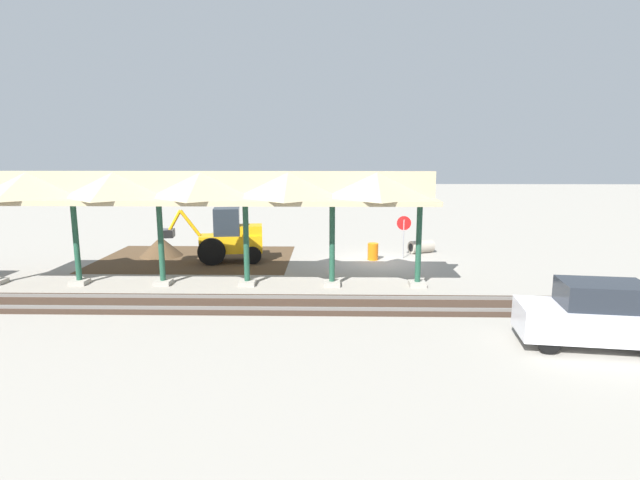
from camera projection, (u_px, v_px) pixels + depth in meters
name	position (u px, v px, depth m)	size (l,w,h in m)	color
ground_plane	(378.00, 262.00, 26.05)	(120.00, 120.00, 0.00)	gray
dirt_work_zone	(196.00, 259.00, 26.83)	(10.17, 7.00, 0.01)	#4C3823
platform_canopy	(201.00, 189.00, 20.89)	(19.55, 3.20, 4.90)	#9E998E
rail_tracks	(396.00, 305.00, 18.76)	(60.00, 2.58, 0.15)	slate
stop_sign	(404.00, 228.00, 26.70)	(0.76, 0.11, 2.29)	gray
backhoe	(228.00, 238.00, 25.90)	(5.19, 2.10, 2.82)	orange
dirt_mound	(162.00, 256.00, 27.52)	(4.67, 4.67, 2.15)	#4C3823
concrete_pipe	(421.00, 247.00, 28.27)	(1.55, 1.21, 0.72)	#9E9384
distant_parked_car	(595.00, 315.00, 14.68)	(4.39, 2.28, 1.98)	silver
traffic_barrel	(373.00, 252.00, 26.45)	(0.56, 0.56, 0.90)	orange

